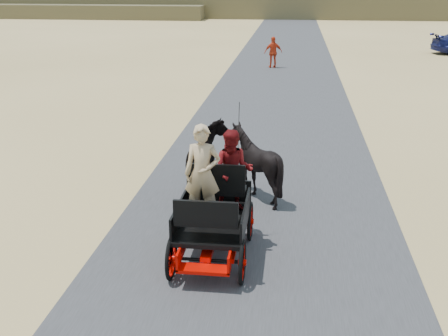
# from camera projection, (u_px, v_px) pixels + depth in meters

# --- Properties ---
(ground) EXTENTS (140.00, 140.00, 0.00)m
(ground) POSITION_uv_depth(u_px,v_px,m) (246.00, 290.00, 9.42)
(ground) COLOR tan
(road) EXTENTS (6.00, 140.00, 0.01)m
(road) POSITION_uv_depth(u_px,v_px,m) (246.00, 290.00, 9.42)
(road) COLOR #38383A
(road) RESTS_ON ground
(ridge_far) EXTENTS (140.00, 6.00, 2.40)m
(ridge_far) POSITION_uv_depth(u_px,v_px,m) (291.00, 8.00, 67.16)
(ridge_far) COLOR brown
(ridge_far) RESTS_ON ground
(ridge_near) EXTENTS (40.00, 4.00, 1.60)m
(ridge_near) POSITION_uv_depth(u_px,v_px,m) (38.00, 11.00, 67.04)
(ridge_near) COLOR brown
(ridge_near) RESTS_ON ground
(carriage) EXTENTS (1.30, 2.40, 0.72)m
(carriage) POSITION_uv_depth(u_px,v_px,m) (213.00, 238.00, 10.46)
(carriage) COLOR black
(carriage) RESTS_ON ground
(horse_left) EXTENTS (0.91, 2.01, 1.70)m
(horse_left) POSITION_uv_depth(u_px,v_px,m) (208.00, 162.00, 13.18)
(horse_left) COLOR black
(horse_left) RESTS_ON ground
(horse_right) EXTENTS (1.37, 1.54, 1.70)m
(horse_right) POSITION_uv_depth(u_px,v_px,m) (255.00, 164.00, 13.05)
(horse_right) COLOR black
(horse_right) RESTS_ON ground
(driver_man) EXTENTS (0.66, 0.43, 1.80)m
(driver_man) POSITION_uv_depth(u_px,v_px,m) (202.00, 173.00, 10.12)
(driver_man) COLOR tan
(driver_man) RESTS_ON carriage
(passenger_woman) EXTENTS (0.77, 0.60, 1.58)m
(passenger_woman) POSITION_uv_depth(u_px,v_px,m) (233.00, 170.00, 10.62)
(passenger_woman) COLOR #660C0F
(passenger_woman) RESTS_ON carriage
(pedestrian) EXTENTS (1.08, 0.67, 1.73)m
(pedestrian) POSITION_uv_depth(u_px,v_px,m) (273.00, 52.00, 31.48)
(pedestrian) COLOR red
(pedestrian) RESTS_ON ground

